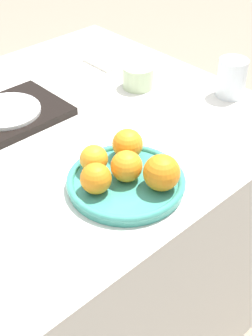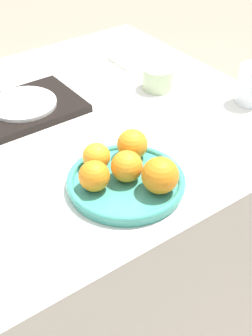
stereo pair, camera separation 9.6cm
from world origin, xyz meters
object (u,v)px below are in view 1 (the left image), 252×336
object	(u,v)px
side_plate	(6,111)
orange_3	(96,178)
orange_1	(162,173)
water_glass	(232,78)
cup_0	(138,77)
orange_4	(94,159)
napkin	(109,60)
serving_tray	(7,116)
fruit_platter	(126,182)
orange_2	(128,144)
orange_0	(126,166)

from	to	relation	value
side_plate	orange_3	bearing A→B (deg)	-94.32
orange_1	water_glass	world-z (taller)	water_glass
cup_0	orange_1	bearing A→B (deg)	-128.69
orange_1	side_plate	size ratio (longest dim) A/B	0.43
orange_4	cup_0	distance (m)	0.42
orange_1	napkin	bearing A→B (deg)	57.94
serving_tray	water_glass	bearing A→B (deg)	-31.17
water_glass	fruit_platter	bearing A→B (deg)	-169.26
orange_3	cup_0	size ratio (longest dim) A/B	0.73
orange_1	orange_3	bearing A→B (deg)	141.63
orange_1	orange_3	size ratio (longest dim) A/B	1.18
orange_1	serving_tray	size ratio (longest dim) A/B	0.26
orange_1	orange_2	xyz separation A→B (m)	(0.02, 0.12, -0.00)
orange_0	orange_3	size ratio (longest dim) A/B	1.04
orange_1	water_glass	xyz separation A→B (m)	(0.44, 0.16, -0.00)
orange_4	water_glass	world-z (taller)	water_glass
side_plate	cup_0	distance (m)	0.38
napkin	orange_2	bearing A→B (deg)	-127.04
serving_tray	napkin	xyz separation A→B (m)	(0.42, 0.08, -0.01)
orange_3	water_glass	xyz separation A→B (m)	(0.55, 0.07, 0.00)
fruit_platter	water_glass	size ratio (longest dim) A/B	2.39
orange_0	orange_4	world-z (taller)	orange_0
water_glass	serving_tray	world-z (taller)	water_glass
fruit_platter	napkin	size ratio (longest dim) A/B	2.11
orange_2	orange_3	xyz separation A→B (m)	(-0.13, -0.04, -0.00)
orange_1	orange_4	bearing A→B (deg)	114.57
orange_3	cup_0	bearing A→B (deg)	35.57
fruit_platter	serving_tray	bearing A→B (deg)	95.34
fruit_platter	orange_0	size ratio (longest dim) A/B	3.78
orange_0	orange_2	size ratio (longest dim) A/B	0.98
side_plate	cup_0	world-z (taller)	cup_0
napkin	orange_1	bearing A→B (deg)	-122.06
serving_tray	cup_0	world-z (taller)	cup_0
orange_0	orange_2	bearing A→B (deg)	44.96
orange_1	napkin	xyz separation A→B (m)	(0.34, 0.55, -0.05)
orange_2	orange_3	size ratio (longest dim) A/B	1.06
fruit_platter	serving_tray	distance (m)	0.41
orange_3	side_plate	size ratio (longest dim) A/B	0.37
orange_1	napkin	world-z (taller)	orange_1
cup_0	water_glass	bearing A→B (deg)	-53.99
orange_3	water_glass	world-z (taller)	water_glass
serving_tray	napkin	world-z (taller)	serving_tray
orange_1	fruit_platter	bearing A→B (deg)	119.01
water_glass	cup_0	distance (m)	0.26
side_plate	orange_0	bearing A→B (deg)	-84.09
orange_1	orange_4	xyz separation A→B (m)	(-0.06, 0.14, -0.01)
orange_3	side_plate	distance (m)	0.39
fruit_platter	water_glass	xyz separation A→B (m)	(0.48, 0.09, 0.04)
orange_1	side_plate	bearing A→B (deg)	98.97
serving_tray	napkin	size ratio (longest dim) A/B	2.46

